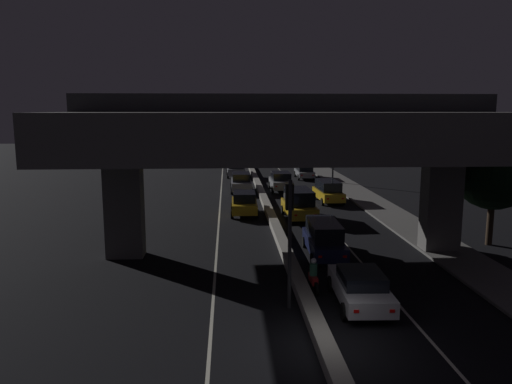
# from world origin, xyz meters

# --- Properties ---
(ground_plane) EXTENTS (200.00, 200.00, 0.00)m
(ground_plane) POSITION_xyz_m (0.00, 0.00, 0.00)
(ground_plane) COLOR black
(lane_line_left_inner) EXTENTS (0.12, 126.00, 0.00)m
(lane_line_left_inner) POSITION_xyz_m (-3.59, 35.00, 0.00)
(lane_line_left_inner) COLOR beige
(lane_line_left_inner) RESTS_ON ground_plane
(lane_line_right_inner) EXTENTS (0.12, 126.00, 0.00)m
(lane_line_right_inner) POSITION_xyz_m (3.59, 35.00, 0.00)
(lane_line_right_inner) COLOR beige
(lane_line_right_inner) RESTS_ON ground_plane
(median_divider) EXTENTS (0.57, 126.00, 0.42)m
(median_divider) POSITION_xyz_m (0.00, 35.00, 0.21)
(median_divider) COLOR gray
(median_divider) RESTS_ON ground_plane
(sidewalk_right) EXTENTS (2.90, 126.00, 0.13)m
(sidewalk_right) POSITION_xyz_m (8.65, 28.00, 0.07)
(sidewalk_right) COLOR #5B5956
(sidewalk_right) RESTS_ON ground_plane
(elevated_overpass) EXTENTS (21.43, 12.94, 8.24)m
(elevated_overpass) POSITION_xyz_m (0.00, 10.46, 6.18)
(elevated_overpass) COLOR #5B5956
(elevated_overpass) RESTS_ON ground_plane
(traffic_light_left_of_median) EXTENTS (0.30, 0.49, 4.93)m
(traffic_light_left_of_median) POSITION_xyz_m (-0.69, 3.32, 3.36)
(traffic_light_left_of_median) COLOR black
(traffic_light_left_of_median) RESTS_ON ground_plane
(street_lamp) EXTENTS (2.27, 0.32, 7.57)m
(street_lamp) POSITION_xyz_m (7.46, 35.47, 4.51)
(street_lamp) COLOR #2D2D30
(street_lamp) RESTS_ON ground_plane
(car_white_lead) EXTENTS (2.05, 4.47, 1.42)m
(car_white_lead) POSITION_xyz_m (2.06, 3.31, 0.74)
(car_white_lead) COLOR silver
(car_white_lead) RESTS_ON ground_plane
(car_dark_blue_second) EXTENTS (1.91, 4.85, 1.77)m
(car_dark_blue_second) POSITION_xyz_m (1.96, 10.04, 0.93)
(car_dark_blue_second) COLOR #141938
(car_dark_blue_second) RESTS_ON ground_plane
(car_taxi_yellow_third) EXTENTS (2.15, 4.79, 2.03)m
(car_taxi_yellow_third) POSITION_xyz_m (1.95, 19.02, 1.06)
(car_taxi_yellow_third) COLOR gold
(car_taxi_yellow_third) RESTS_ON ground_plane
(car_taxi_yellow_fourth) EXTENTS (2.04, 4.51, 1.75)m
(car_taxi_yellow_fourth) POSITION_xyz_m (5.23, 25.09, 0.92)
(car_taxi_yellow_fourth) COLOR gold
(car_taxi_yellow_fourth) RESTS_ON ground_plane
(car_silver_fifth) EXTENTS (2.04, 4.40, 1.75)m
(car_silver_fifth) POSITION_xyz_m (1.97, 30.97, 0.91)
(car_silver_fifth) COLOR gray
(car_silver_fifth) RESTS_ON ground_plane
(car_silver_sixth) EXTENTS (1.90, 4.66, 1.83)m
(car_silver_sixth) POSITION_xyz_m (5.46, 39.38, 0.97)
(car_silver_sixth) COLOR gray
(car_silver_sixth) RESTS_ON ground_plane
(car_taxi_yellow_lead_oncoming) EXTENTS (1.97, 3.97, 1.65)m
(car_taxi_yellow_lead_oncoming) POSITION_xyz_m (-1.80, 20.39, 0.86)
(car_taxi_yellow_lead_oncoming) COLOR gold
(car_taxi_yellow_lead_oncoming) RESTS_ON ground_plane
(car_silver_second_oncoming) EXTENTS (1.96, 4.34, 1.75)m
(car_silver_second_oncoming) POSITION_xyz_m (-1.73, 30.58, 0.90)
(car_silver_second_oncoming) COLOR gray
(car_silver_second_oncoming) RESTS_ON ground_plane
(car_silver_third_oncoming) EXTENTS (2.13, 4.49, 1.96)m
(car_silver_third_oncoming) POSITION_xyz_m (-2.04, 41.14, 1.03)
(car_silver_third_oncoming) COLOR gray
(car_silver_third_oncoming) RESTS_ON ground_plane
(car_grey_fourth_oncoming) EXTENTS (2.09, 4.64, 1.66)m
(car_grey_fourth_oncoming) POSITION_xyz_m (-5.28, 53.51, 0.90)
(car_grey_fourth_oncoming) COLOR #515459
(car_grey_fourth_oncoming) RESTS_ON ground_plane
(motorcycle_red_filtering_near) EXTENTS (0.33, 1.72, 1.39)m
(motorcycle_red_filtering_near) POSITION_xyz_m (0.55, 5.01, 0.60)
(motorcycle_red_filtering_near) COLOR black
(motorcycle_red_filtering_near) RESTS_ON ground_plane
(pedestrian_on_sidewalk) EXTENTS (0.35, 0.35, 1.64)m
(pedestrian_on_sidewalk) POSITION_xyz_m (8.32, 11.92, 0.95)
(pedestrian_on_sidewalk) COLOR black
(pedestrian_on_sidewalk) RESTS_ON sidewalk_right
(roadside_tree_kerbside_near) EXTENTS (4.62, 4.62, 6.65)m
(roadside_tree_kerbside_near) POSITION_xyz_m (11.56, 11.54, 4.33)
(roadside_tree_kerbside_near) COLOR #2D2116
(roadside_tree_kerbside_near) RESTS_ON ground_plane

